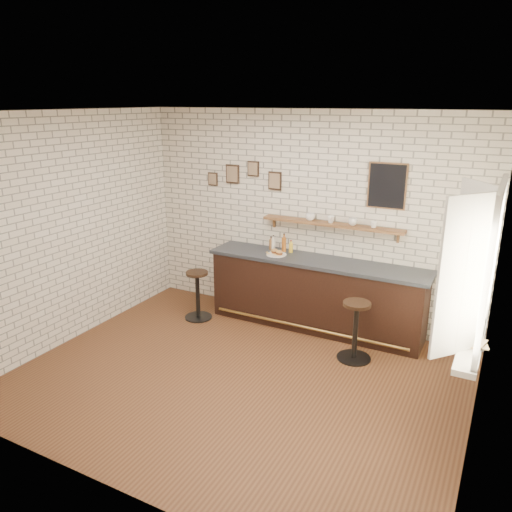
% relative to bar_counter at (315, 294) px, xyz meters
% --- Properties ---
extents(ground, '(5.00, 5.00, 0.00)m').
position_rel_bar_counter_xyz_m(ground, '(-0.28, -1.70, -0.51)').
color(ground, brown).
rests_on(ground, ground).
extents(bar_counter, '(3.10, 0.65, 1.01)m').
position_rel_bar_counter_xyz_m(bar_counter, '(0.00, 0.00, 0.00)').
color(bar_counter, black).
rests_on(bar_counter, ground).
extents(sandwich_plate, '(0.28, 0.28, 0.01)m').
position_rel_bar_counter_xyz_m(sandwich_plate, '(-0.59, -0.06, 0.51)').
color(sandwich_plate, white).
rests_on(sandwich_plate, bar_counter).
extents(ciabatta_sandwich, '(0.20, 0.13, 0.06)m').
position_rel_bar_counter_xyz_m(ciabatta_sandwich, '(-0.58, -0.06, 0.55)').
color(ciabatta_sandwich, tan).
rests_on(ciabatta_sandwich, sandwich_plate).
extents(potato_chips, '(0.25, 0.20, 0.00)m').
position_rel_bar_counter_xyz_m(potato_chips, '(-0.61, -0.06, 0.52)').
color(potato_chips, '#E9C152').
rests_on(potato_chips, sandwich_plate).
extents(bitters_bottle_brown, '(0.06, 0.06, 0.20)m').
position_rel_bar_counter_xyz_m(bitters_bottle_brown, '(-0.77, 0.15, 0.58)').
color(bitters_bottle_brown, brown).
rests_on(bitters_bottle_brown, bar_counter).
extents(bitters_bottle_white, '(0.06, 0.06, 0.22)m').
position_rel_bar_counter_xyz_m(bitters_bottle_white, '(-0.73, 0.15, 0.59)').
color(bitters_bottle_white, silver).
rests_on(bitters_bottle_white, bar_counter).
extents(bitters_bottle_amber, '(0.06, 0.06, 0.27)m').
position_rel_bar_counter_xyz_m(bitters_bottle_amber, '(-0.56, 0.15, 0.61)').
color(bitters_bottle_amber, '#A15519').
rests_on(bitters_bottle_amber, bar_counter).
extents(condiment_bottle_yellow, '(0.06, 0.06, 0.18)m').
position_rel_bar_counter_xyz_m(condiment_bottle_yellow, '(-0.45, 0.15, 0.58)').
color(condiment_bottle_yellow, yellow).
rests_on(condiment_bottle_yellow, bar_counter).
extents(bar_stool_left, '(0.42, 0.42, 0.73)m').
position_rel_bar_counter_xyz_m(bar_stool_left, '(-1.64, -0.51, -0.12)').
color(bar_stool_left, black).
rests_on(bar_stool_left, ground).
extents(bar_stool_right, '(0.45, 0.45, 0.76)m').
position_rel_bar_counter_xyz_m(bar_stool_right, '(0.78, -0.63, -0.10)').
color(bar_stool_right, black).
rests_on(bar_stool_right, ground).
extents(wall_shelf, '(2.00, 0.18, 0.18)m').
position_rel_bar_counter_xyz_m(wall_shelf, '(0.12, 0.20, 0.97)').
color(wall_shelf, brown).
rests_on(wall_shelf, ground).
extents(shelf_cup_a, '(0.14, 0.14, 0.10)m').
position_rel_bar_counter_xyz_m(shelf_cup_a, '(-0.20, 0.20, 1.04)').
color(shelf_cup_a, white).
rests_on(shelf_cup_a, wall_shelf).
extents(shelf_cup_b, '(0.14, 0.14, 0.09)m').
position_rel_bar_counter_xyz_m(shelf_cup_b, '(0.11, 0.20, 1.04)').
color(shelf_cup_b, white).
rests_on(shelf_cup_b, wall_shelf).
extents(shelf_cup_c, '(0.13, 0.13, 0.10)m').
position_rel_bar_counter_xyz_m(shelf_cup_c, '(0.42, 0.20, 1.04)').
color(shelf_cup_c, white).
rests_on(shelf_cup_c, wall_shelf).
extents(shelf_cup_d, '(0.10, 0.10, 0.08)m').
position_rel_bar_counter_xyz_m(shelf_cup_d, '(0.70, 0.20, 1.04)').
color(shelf_cup_d, white).
rests_on(shelf_cup_d, wall_shelf).
extents(back_wall_decor, '(2.96, 0.02, 0.56)m').
position_rel_bar_counter_xyz_m(back_wall_decor, '(-0.06, 0.28, 1.54)').
color(back_wall_decor, black).
rests_on(back_wall_decor, ground).
extents(window_sill, '(0.20, 1.35, 0.06)m').
position_rel_bar_counter_xyz_m(window_sill, '(2.12, -1.40, 0.39)').
color(window_sill, white).
rests_on(window_sill, ground).
extents(casement_window, '(0.40, 1.30, 1.56)m').
position_rel_bar_counter_xyz_m(casement_window, '(2.07, -1.40, 1.14)').
color(casement_window, white).
rests_on(casement_window, ground).
extents(book_lower, '(0.21, 0.25, 0.02)m').
position_rel_bar_counter_xyz_m(book_lower, '(2.10, -1.52, 0.43)').
color(book_lower, tan).
rests_on(book_lower, window_sill).
extents(book_upper, '(0.19, 0.23, 0.01)m').
position_rel_bar_counter_xyz_m(book_upper, '(2.10, -1.49, 0.45)').
color(book_upper, tan).
rests_on(book_upper, book_lower).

